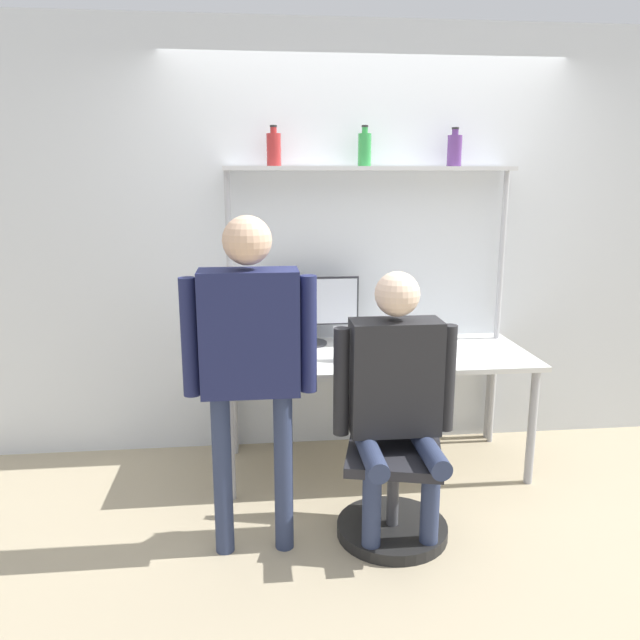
# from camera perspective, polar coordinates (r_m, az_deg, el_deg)

# --- Properties ---
(ground_plane) EXTENTS (12.00, 12.00, 0.00)m
(ground_plane) POSITION_cam_1_polar(r_m,az_deg,el_deg) (3.70, 6.08, -15.78)
(ground_plane) COLOR tan
(wall_back) EXTENTS (8.00, 0.06, 2.70)m
(wall_back) POSITION_cam_1_polar(r_m,az_deg,el_deg) (4.08, 4.08, 6.99)
(wall_back) COLOR silver
(wall_back) RESTS_ON ground_plane
(desk) EXTENTS (1.86, 0.78, 0.73)m
(desk) POSITION_cam_1_polar(r_m,az_deg,el_deg) (3.81, 5.03, -3.96)
(desk) COLOR silver
(desk) RESTS_ON ground_plane
(shelf_unit) EXTENTS (1.77, 0.24, 1.83)m
(shelf_unit) POSITION_cam_1_polar(r_m,az_deg,el_deg) (3.91, 4.54, 9.49)
(shelf_unit) COLOR silver
(shelf_unit) RESTS_ON ground_plane
(monitor) EXTENTS (0.63, 0.23, 0.43)m
(monitor) POSITION_cam_1_polar(r_m,az_deg,el_deg) (3.92, -1.01, 1.26)
(monitor) COLOR #333338
(monitor) RESTS_ON desk
(laptop) EXTENTS (0.32, 0.21, 0.20)m
(laptop) POSITION_cam_1_polar(r_m,az_deg,el_deg) (3.59, 3.91, -2.99)
(laptop) COLOR #BCBCC1
(laptop) RESTS_ON desk
(cell_phone) EXTENTS (0.07, 0.15, 0.01)m
(cell_phone) POSITION_cam_1_polar(r_m,az_deg,el_deg) (3.60, 7.83, -3.87)
(cell_phone) COLOR black
(cell_phone) RESTS_ON desk
(office_chair) EXTENTS (0.56, 0.56, 0.91)m
(office_chair) POSITION_cam_1_polar(r_m,az_deg,el_deg) (3.27, 6.72, -14.36)
(office_chair) COLOR black
(office_chair) RESTS_ON ground_plane
(person_seated) EXTENTS (0.60, 0.47, 1.35)m
(person_seated) POSITION_cam_1_polar(r_m,az_deg,el_deg) (3.03, 6.99, -6.06)
(person_seated) COLOR #2D3856
(person_seated) RESTS_ON ground_plane
(person_standing) EXTENTS (0.61, 0.22, 1.62)m
(person_standing) POSITION_cam_1_polar(r_m,az_deg,el_deg) (2.84, -6.43, -2.31)
(person_standing) COLOR #2D3856
(person_standing) RESTS_ON ground_plane
(bottle_purple) EXTENTS (0.09, 0.09, 0.23)m
(bottle_purple) POSITION_cam_1_polar(r_m,az_deg,el_deg) (4.03, 12.19, 14.96)
(bottle_purple) COLOR #593372
(bottle_purple) RESTS_ON shelf_unit
(bottle_green) EXTENTS (0.08, 0.08, 0.24)m
(bottle_green) POSITION_cam_1_polar(r_m,az_deg,el_deg) (3.90, 4.10, 15.34)
(bottle_green) COLOR #2D8C3F
(bottle_green) RESTS_ON shelf_unit
(bottle_red) EXTENTS (0.09, 0.09, 0.24)m
(bottle_red) POSITION_cam_1_polar(r_m,az_deg,el_deg) (3.84, -4.25, 15.34)
(bottle_red) COLOR maroon
(bottle_red) RESTS_ON shelf_unit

